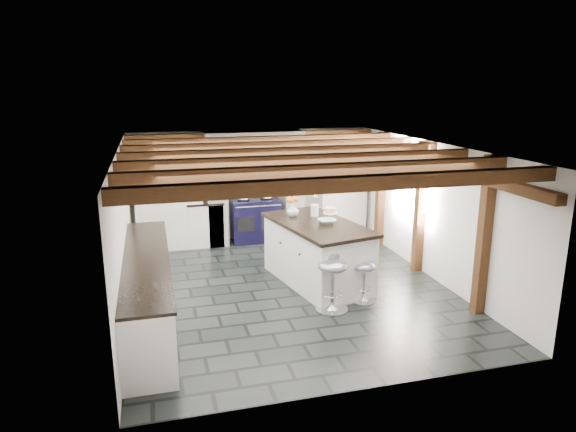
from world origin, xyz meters
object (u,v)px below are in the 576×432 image
object	(u,v)px
bar_stool_far	(332,275)
bar_stool_near	(364,273)
kitchen_island	(317,252)
range_cooker	(255,219)

from	to	relation	value
bar_stool_far	bar_stool_near	bearing A→B (deg)	18.23
kitchen_island	bar_stool_far	bearing A→B (deg)	-108.54
range_cooker	kitchen_island	distance (m)	2.62
range_cooker	kitchen_island	size ratio (longest dim) A/B	0.44
range_cooker	bar_stool_far	world-z (taller)	range_cooker
bar_stool_near	bar_stool_far	distance (m)	0.60
bar_stool_near	bar_stool_far	bearing A→B (deg)	-160.46
range_cooker	bar_stool_far	xyz separation A→B (m)	(0.39, -3.68, 0.08)
kitchen_island	bar_stool_near	xyz separation A→B (m)	(0.44, -0.93, -0.08)
range_cooker	kitchen_island	xyz separation A→B (m)	(0.52, -2.57, 0.06)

